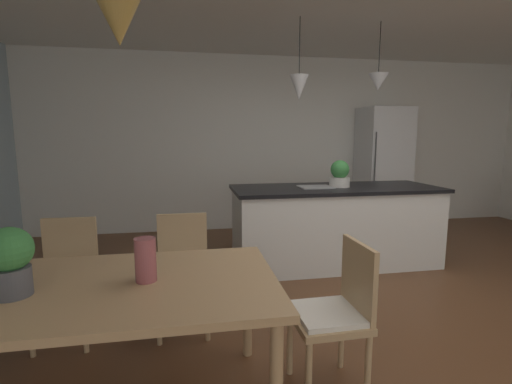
{
  "coord_description": "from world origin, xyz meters",
  "views": [
    {
      "loc": [
        -1.62,
        -2.59,
        1.46
      ],
      "look_at": [
        -1.11,
        0.21,
        1.03
      ],
      "focal_mm": 25.99,
      "sensor_mm": 36.0,
      "label": 1
    }
  ],
  "objects_px": {
    "potted_plant_on_island": "(340,174)",
    "kitchen_island": "(335,225)",
    "dining_table": "(96,297)",
    "refrigerator": "(383,169)",
    "chair_far_left": "(66,276)",
    "potted_plant_on_table": "(10,259)",
    "vase_on_dining_table": "(146,260)",
    "chair_kitchen_end": "(336,311)",
    "chair_far_right": "(183,268)"
  },
  "relations": [
    {
      "from": "chair_far_left",
      "to": "chair_kitchen_end",
      "type": "height_order",
      "value": "same"
    },
    {
      "from": "potted_plant_on_table",
      "to": "vase_on_dining_table",
      "type": "relative_size",
      "value": 1.45
    },
    {
      "from": "potted_plant_on_island",
      "to": "vase_on_dining_table",
      "type": "xyz_separation_m",
      "value": [
        -1.9,
        -2.03,
        -0.2
      ]
    },
    {
      "from": "dining_table",
      "to": "chair_far_right",
      "type": "height_order",
      "value": "chair_far_right"
    },
    {
      "from": "kitchen_island",
      "to": "vase_on_dining_table",
      "type": "bearing_deg",
      "value": -132.54
    },
    {
      "from": "chair_far_right",
      "to": "potted_plant_on_table",
      "type": "height_order",
      "value": "potted_plant_on_table"
    },
    {
      "from": "vase_on_dining_table",
      "to": "potted_plant_on_island",
      "type": "bearing_deg",
      "value": 46.85
    },
    {
      "from": "chair_far_right",
      "to": "refrigerator",
      "type": "distance_m",
      "value": 4.16
    },
    {
      "from": "dining_table",
      "to": "chair_kitchen_end",
      "type": "distance_m",
      "value": 1.3
    },
    {
      "from": "refrigerator",
      "to": "potted_plant_on_island",
      "type": "bearing_deg",
      "value": -131.98
    },
    {
      "from": "potted_plant_on_table",
      "to": "potted_plant_on_island",
      "type": "bearing_deg",
      "value": 40.21
    },
    {
      "from": "refrigerator",
      "to": "vase_on_dining_table",
      "type": "xyz_separation_m",
      "value": [
        -3.29,
        -3.57,
        -0.12
      ]
    },
    {
      "from": "kitchen_island",
      "to": "vase_on_dining_table",
      "type": "xyz_separation_m",
      "value": [
        -1.86,
        -2.03,
        0.38
      ]
    },
    {
      "from": "dining_table",
      "to": "potted_plant_on_island",
      "type": "height_order",
      "value": "potted_plant_on_island"
    },
    {
      "from": "chair_far_left",
      "to": "potted_plant_on_table",
      "type": "relative_size",
      "value": 2.66
    },
    {
      "from": "dining_table",
      "to": "chair_far_left",
      "type": "relative_size",
      "value": 2.1
    },
    {
      "from": "kitchen_island",
      "to": "potted_plant_on_island",
      "type": "xyz_separation_m",
      "value": [
        0.04,
        -0.0,
        0.58
      ]
    },
    {
      "from": "chair_kitchen_end",
      "to": "kitchen_island",
      "type": "bearing_deg",
      "value": 67.93
    },
    {
      "from": "kitchen_island",
      "to": "potted_plant_on_table",
      "type": "distance_m",
      "value": 3.27
    },
    {
      "from": "chair_far_left",
      "to": "vase_on_dining_table",
      "type": "relative_size",
      "value": 3.86
    },
    {
      "from": "chair_far_right",
      "to": "vase_on_dining_table",
      "type": "bearing_deg",
      "value": -100.93
    },
    {
      "from": "vase_on_dining_table",
      "to": "kitchen_island",
      "type": "bearing_deg",
      "value": 47.46
    },
    {
      "from": "dining_table",
      "to": "kitchen_island",
      "type": "bearing_deg",
      "value": 44.01
    },
    {
      "from": "vase_on_dining_table",
      "to": "refrigerator",
      "type": "bearing_deg",
      "value": 47.35
    },
    {
      "from": "kitchen_island",
      "to": "potted_plant_on_table",
      "type": "relative_size",
      "value": 7.14
    },
    {
      "from": "chair_kitchen_end",
      "to": "chair_far_right",
      "type": "xyz_separation_m",
      "value": [
        -0.87,
        0.86,
        0.0
      ]
    },
    {
      "from": "chair_far_left",
      "to": "vase_on_dining_table",
      "type": "distance_m",
      "value": 1.14
    },
    {
      "from": "chair_far_right",
      "to": "kitchen_island",
      "type": "relative_size",
      "value": 0.37
    },
    {
      "from": "dining_table",
      "to": "chair_far_right",
      "type": "xyz_separation_m",
      "value": [
        0.41,
        0.86,
        -0.19
      ]
    },
    {
      "from": "chair_far_left",
      "to": "kitchen_island",
      "type": "xyz_separation_m",
      "value": [
        2.52,
        1.18,
        -0.01
      ]
    },
    {
      "from": "chair_far_left",
      "to": "chair_far_right",
      "type": "xyz_separation_m",
      "value": [
        0.82,
        0.0,
        0.0
      ]
    },
    {
      "from": "potted_plant_on_table",
      "to": "kitchen_island",
      "type": "bearing_deg",
      "value": 40.66
    },
    {
      "from": "chair_far_right",
      "to": "vase_on_dining_table",
      "type": "xyz_separation_m",
      "value": [
        -0.17,
        -0.86,
        0.37
      ]
    },
    {
      "from": "chair_kitchen_end",
      "to": "potted_plant_on_table",
      "type": "xyz_separation_m",
      "value": [
        -1.63,
        -0.07,
        0.43
      ]
    },
    {
      "from": "chair_kitchen_end",
      "to": "potted_plant_on_table",
      "type": "height_order",
      "value": "potted_plant_on_table"
    },
    {
      "from": "potted_plant_on_island",
      "to": "chair_kitchen_end",
      "type": "bearing_deg",
      "value": -113.03
    },
    {
      "from": "dining_table",
      "to": "refrigerator",
      "type": "distance_m",
      "value": 5.03
    },
    {
      "from": "chair_kitchen_end",
      "to": "vase_on_dining_table",
      "type": "height_order",
      "value": "vase_on_dining_table"
    },
    {
      "from": "dining_table",
      "to": "chair_far_left",
      "type": "xyz_separation_m",
      "value": [
        -0.41,
        0.86,
        -0.19
      ]
    },
    {
      "from": "kitchen_island",
      "to": "potted_plant_on_island",
      "type": "relative_size",
      "value": 7.74
    },
    {
      "from": "potted_plant_on_table",
      "to": "vase_on_dining_table",
      "type": "distance_m",
      "value": 0.6
    },
    {
      "from": "chair_far_right",
      "to": "kitchen_island",
      "type": "height_order",
      "value": "kitchen_island"
    },
    {
      "from": "vase_on_dining_table",
      "to": "chair_far_left",
      "type": "bearing_deg",
      "value": 127.46
    },
    {
      "from": "chair_kitchen_end",
      "to": "chair_far_right",
      "type": "height_order",
      "value": "same"
    },
    {
      "from": "potted_plant_on_island",
      "to": "potted_plant_on_table",
      "type": "xyz_separation_m",
      "value": [
        -2.49,
        -2.11,
        -0.14
      ]
    },
    {
      "from": "potted_plant_on_island",
      "to": "kitchen_island",
      "type": "bearing_deg",
      "value": 180.0
    },
    {
      "from": "dining_table",
      "to": "refrigerator",
      "type": "xyz_separation_m",
      "value": [
        3.53,
        3.57,
        0.29
      ]
    },
    {
      "from": "chair_far_right",
      "to": "refrigerator",
      "type": "height_order",
      "value": "refrigerator"
    },
    {
      "from": "dining_table",
      "to": "kitchen_island",
      "type": "relative_size",
      "value": 0.78
    },
    {
      "from": "dining_table",
      "to": "potted_plant_on_island",
      "type": "bearing_deg",
      "value": 43.48
    }
  ]
}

